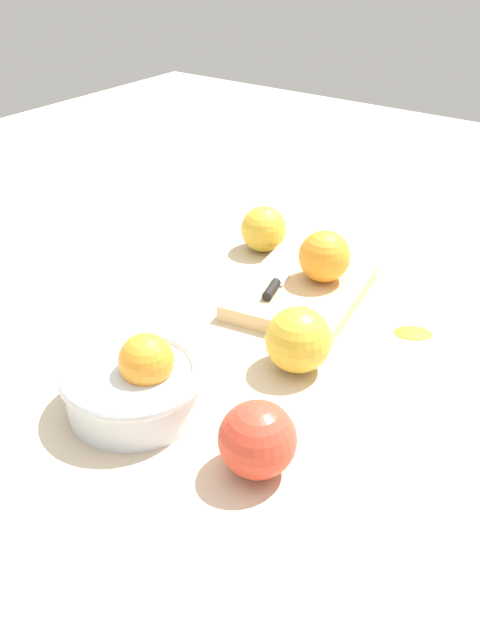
# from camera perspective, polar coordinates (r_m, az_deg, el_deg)

# --- Properties ---
(ground_plane) EXTENTS (2.40, 2.40, 0.00)m
(ground_plane) POSITION_cam_1_polar(r_m,az_deg,el_deg) (0.87, 2.76, -2.68)
(ground_plane) COLOR beige
(bowl) EXTENTS (0.17, 0.17, 0.10)m
(bowl) POSITION_cam_1_polar(r_m,az_deg,el_deg) (0.76, -8.91, -5.26)
(bowl) COLOR silver
(bowl) RESTS_ON ground_plane
(cutting_board) EXTENTS (0.24, 0.20, 0.02)m
(cutting_board) POSITION_cam_1_polar(r_m,az_deg,el_deg) (0.98, 5.27, 2.41)
(cutting_board) COLOR #DBB77F
(cutting_board) RESTS_ON ground_plane
(orange_on_board) EXTENTS (0.08, 0.08, 0.08)m
(orange_on_board) POSITION_cam_1_polar(r_m,az_deg,el_deg) (0.97, 7.25, 5.43)
(orange_on_board) COLOR orange
(orange_on_board) RESTS_ON cutting_board
(knife) EXTENTS (0.15, 0.06, 0.01)m
(knife) POSITION_cam_1_polar(r_m,az_deg,el_deg) (0.97, 3.31, 3.41)
(knife) COLOR silver
(knife) RESTS_ON cutting_board
(apple_front_left) EXTENTS (0.08, 0.08, 0.08)m
(apple_front_left) POSITION_cam_1_polar(r_m,az_deg,el_deg) (0.68, 1.50, -10.19)
(apple_front_left) COLOR #D6422D
(apple_front_left) RESTS_ON ground_plane
(apple_front_center) EXTENTS (0.08, 0.08, 0.08)m
(apple_front_center) POSITION_cam_1_polar(r_m,az_deg,el_deg) (0.82, 5.00, -1.71)
(apple_front_center) COLOR gold
(apple_front_center) RESTS_ON ground_plane
(apple_back_right) EXTENTS (0.08, 0.08, 0.08)m
(apple_back_right) POSITION_cam_1_polar(r_m,az_deg,el_deg) (1.11, 2.03, 7.79)
(apple_back_right) COLOR gold
(apple_back_right) RESTS_ON ground_plane
(citrus_peel) EXTENTS (0.06, 0.06, 0.01)m
(citrus_peel) POSITION_cam_1_polar(r_m,az_deg,el_deg) (0.93, 14.61, -0.91)
(citrus_peel) COLOR orange
(citrus_peel) RESTS_ON ground_plane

